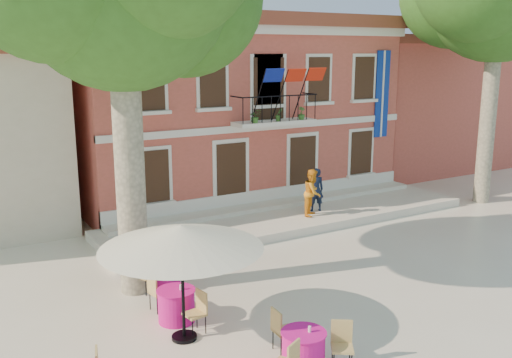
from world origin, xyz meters
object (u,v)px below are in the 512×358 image
object	(u,v)px
patio_umbrella	(181,237)
cafe_table_3	(164,268)
pedestrian_orange	(313,192)
cafe_table_1	(303,348)
pedestrian_navy	(316,190)
cafe_table_0	(176,304)

from	to	relation	value
patio_umbrella	cafe_table_3	world-z (taller)	patio_umbrella
patio_umbrella	pedestrian_orange	size ratio (longest dim) A/B	2.05
cafe_table_1	cafe_table_3	world-z (taller)	same
patio_umbrella	pedestrian_navy	xyz separation A→B (m)	(7.82, 5.89, -1.20)
patio_umbrella	pedestrian_navy	bearing A→B (deg)	36.97
pedestrian_orange	cafe_table_3	world-z (taller)	pedestrian_orange
pedestrian_orange	cafe_table_0	distance (m)	8.59
cafe_table_3	pedestrian_orange	bearing A→B (deg)	19.72
pedestrian_orange	patio_umbrella	bearing A→B (deg)	176.22
cafe_table_3	pedestrian_navy	bearing A→B (deg)	21.45
cafe_table_3	patio_umbrella	bearing A→B (deg)	-104.00
pedestrian_navy	pedestrian_orange	bearing A→B (deg)	61.66
pedestrian_orange	cafe_table_0	bearing A→B (deg)	172.37
patio_umbrella	cafe_table_1	xyz separation A→B (m)	(1.54, -2.27, -1.88)
cafe_table_0	cafe_table_3	bearing A→B (deg)	75.30
pedestrian_orange	cafe_table_3	distance (m)	7.05
pedestrian_navy	cafe_table_3	distance (m)	7.60
pedestrian_navy	cafe_table_0	bearing A→B (deg)	52.59
patio_umbrella	pedestrian_orange	xyz separation A→B (m)	(7.38, 5.49, -1.16)
cafe_table_0	cafe_table_1	bearing A→B (deg)	-66.45
pedestrian_navy	cafe_table_3	xyz separation A→B (m)	(-7.04, -2.77, -0.69)
pedestrian_navy	cafe_table_3	size ratio (longest dim) A/B	0.85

